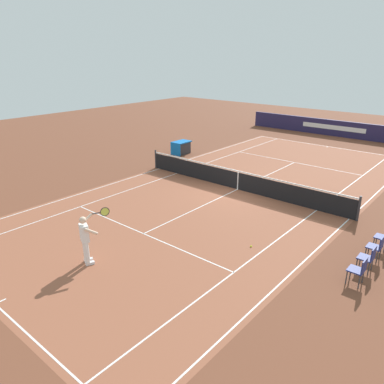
% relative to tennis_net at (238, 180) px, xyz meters
% --- Properties ---
extents(ground_plane, '(60.00, 60.00, 0.00)m').
position_rel_tennis_net_xyz_m(ground_plane, '(0.00, 0.00, -0.49)').
color(ground_plane, brown).
extents(court_slab, '(24.20, 11.40, 0.00)m').
position_rel_tennis_net_xyz_m(court_slab, '(0.00, 0.00, -0.49)').
color(court_slab, '#935138').
rests_on(court_slab, ground_plane).
extents(court_line_markings, '(23.85, 11.05, 0.01)m').
position_rel_tennis_net_xyz_m(court_line_markings, '(0.00, 0.00, -0.49)').
color(court_line_markings, white).
rests_on(court_line_markings, ground_plane).
extents(tennis_net, '(0.10, 11.70, 1.08)m').
position_rel_tennis_net_xyz_m(tennis_net, '(0.00, 0.00, 0.00)').
color(tennis_net, '#2D2D33').
rests_on(tennis_net, ground_plane).
extents(stadium_barrier, '(0.26, 17.00, 1.28)m').
position_rel_tennis_net_xyz_m(stadium_barrier, '(-15.90, -0.00, 0.15)').
color(stadium_barrier, '#231E47').
rests_on(stadium_barrier, ground_plane).
extents(tennis_player_near, '(1.19, 0.75, 1.70)m').
position_rel_tennis_net_xyz_m(tennis_player_near, '(8.98, 0.15, 0.44)').
color(tennis_player_near, white).
rests_on(tennis_player_near, ground_plane).
extents(tennis_ball, '(0.07, 0.07, 0.07)m').
position_rel_tennis_net_xyz_m(tennis_ball, '(4.66, 3.66, -0.46)').
color(tennis_ball, '#CCE01E').
rests_on(tennis_ball, ground_plane).
extents(spectator_chair_1, '(0.44, 0.44, 0.88)m').
position_rel_tennis_net_xyz_m(spectator_chair_1, '(2.78, 7.24, 0.03)').
color(spectator_chair_1, '#38383D').
rests_on(spectator_chair_1, ground_plane).
extents(spectator_chair_2, '(0.44, 0.44, 0.88)m').
position_rel_tennis_net_xyz_m(spectator_chair_2, '(3.69, 7.24, 0.03)').
color(spectator_chair_2, '#38383D').
rests_on(spectator_chair_2, ground_plane).
extents(spectator_chair_3, '(0.44, 0.44, 0.88)m').
position_rel_tennis_net_xyz_m(spectator_chair_3, '(4.59, 7.24, 0.03)').
color(spectator_chair_3, '#38383D').
rests_on(spectator_chair_3, ground_plane).
extents(equipment_cart_tarped, '(1.25, 0.84, 0.85)m').
position_rel_tennis_net_xyz_m(equipment_cart_tarped, '(-3.42, -6.83, -0.05)').
color(equipment_cart_tarped, '#2D2D33').
rests_on(equipment_cart_tarped, ground_plane).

